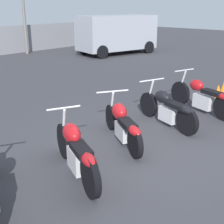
{
  "coord_description": "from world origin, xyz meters",
  "views": [
    {
      "loc": [
        -4.52,
        -3.37,
        2.77
      ],
      "look_at": [
        0.0,
        0.7,
        0.65
      ],
      "focal_mm": 50.0,
      "sensor_mm": 36.0,
      "label": 1
    }
  ],
  "objects_px": {
    "motorcycle_slot_4": "(203,97)",
    "motorcycle_slot_3": "(168,109)",
    "motorcycle_slot_1": "(76,151)",
    "traffic_cone_far": "(224,89)",
    "traffic_cone_near": "(218,91)",
    "motorcycle_slot_2": "(123,124)",
    "parked_van": "(117,33)"
  },
  "relations": [
    {
      "from": "motorcycle_slot_2",
      "to": "parked_van",
      "type": "relative_size",
      "value": 0.38
    },
    {
      "from": "motorcycle_slot_1",
      "to": "traffic_cone_near",
      "type": "relative_size",
      "value": 4.73
    },
    {
      "from": "motorcycle_slot_3",
      "to": "traffic_cone_far",
      "type": "distance_m",
      "value": 3.18
    },
    {
      "from": "motorcycle_slot_2",
      "to": "traffic_cone_near",
      "type": "xyz_separation_m",
      "value": [
        4.52,
        -0.06,
        -0.21
      ]
    },
    {
      "from": "traffic_cone_near",
      "to": "motorcycle_slot_3",
      "type": "bearing_deg",
      "value": -178.03
    },
    {
      "from": "motorcycle_slot_4",
      "to": "traffic_cone_near",
      "type": "height_order",
      "value": "motorcycle_slot_4"
    },
    {
      "from": "traffic_cone_near",
      "to": "traffic_cone_far",
      "type": "xyz_separation_m",
      "value": [
        0.12,
        -0.12,
        0.07
      ]
    },
    {
      "from": "traffic_cone_near",
      "to": "traffic_cone_far",
      "type": "height_order",
      "value": "traffic_cone_far"
    },
    {
      "from": "motorcycle_slot_1",
      "to": "parked_van",
      "type": "height_order",
      "value": "parked_van"
    },
    {
      "from": "motorcycle_slot_3",
      "to": "motorcycle_slot_4",
      "type": "bearing_deg",
      "value": 11.45
    },
    {
      "from": "motorcycle_slot_1",
      "to": "motorcycle_slot_4",
      "type": "xyz_separation_m",
      "value": [
        4.44,
        -0.05,
        -0.02
      ]
    },
    {
      "from": "motorcycle_slot_4",
      "to": "motorcycle_slot_3",
      "type": "bearing_deg",
      "value": -169.67
    },
    {
      "from": "parked_van",
      "to": "traffic_cone_near",
      "type": "height_order",
      "value": "parked_van"
    },
    {
      "from": "motorcycle_slot_1",
      "to": "motorcycle_slot_4",
      "type": "relative_size",
      "value": 0.89
    },
    {
      "from": "parked_van",
      "to": "traffic_cone_far",
      "type": "height_order",
      "value": "parked_van"
    },
    {
      "from": "motorcycle_slot_1",
      "to": "traffic_cone_far",
      "type": "relative_size",
      "value": 3.57
    },
    {
      "from": "motorcycle_slot_4",
      "to": "traffic_cone_near",
      "type": "bearing_deg",
      "value": 26.69
    },
    {
      "from": "motorcycle_slot_4",
      "to": "traffic_cone_far",
      "type": "height_order",
      "value": "motorcycle_slot_4"
    },
    {
      "from": "motorcycle_slot_2",
      "to": "traffic_cone_near",
      "type": "height_order",
      "value": "motorcycle_slot_2"
    },
    {
      "from": "motorcycle_slot_3",
      "to": "motorcycle_slot_1",
      "type": "bearing_deg",
      "value": -159.66
    },
    {
      "from": "parked_van",
      "to": "motorcycle_slot_2",
      "type": "bearing_deg",
      "value": 144.13
    },
    {
      "from": "motorcycle_slot_3",
      "to": "traffic_cone_far",
      "type": "height_order",
      "value": "motorcycle_slot_3"
    },
    {
      "from": "traffic_cone_far",
      "to": "motorcycle_slot_4",
      "type": "bearing_deg",
      "value": -174.8
    },
    {
      "from": "motorcycle_slot_2",
      "to": "parked_van",
      "type": "height_order",
      "value": "parked_van"
    },
    {
      "from": "traffic_cone_near",
      "to": "traffic_cone_far",
      "type": "bearing_deg",
      "value": -43.11
    },
    {
      "from": "parked_van",
      "to": "traffic_cone_near",
      "type": "xyz_separation_m",
      "value": [
        -4.68,
        -8.26,
        -0.99
      ]
    },
    {
      "from": "motorcycle_slot_1",
      "to": "traffic_cone_near",
      "type": "distance_m",
      "value": 6.07
    },
    {
      "from": "motorcycle_slot_2",
      "to": "traffic_cone_near",
      "type": "relative_size",
      "value": 4.49
    },
    {
      "from": "motorcycle_slot_4",
      "to": "parked_van",
      "type": "distance_m",
      "value": 10.63
    },
    {
      "from": "motorcycle_slot_4",
      "to": "motorcycle_slot_2",
      "type": "bearing_deg",
      "value": -169.54
    },
    {
      "from": "motorcycle_slot_3",
      "to": "motorcycle_slot_2",
      "type": "bearing_deg",
      "value": -168.3
    },
    {
      "from": "motorcycle_slot_3",
      "to": "motorcycle_slot_4",
      "type": "distance_m",
      "value": 1.45
    }
  ]
}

